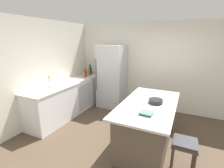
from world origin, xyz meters
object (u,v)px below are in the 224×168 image
(flower_vase, at_px, (50,84))
(mixing_bowl, at_px, (156,101))
(hot_sauce_bottle, at_px, (86,73))
(kitchen_island, at_px, (148,124))
(wine_bottle, at_px, (90,71))
(syrup_bottle, at_px, (91,71))
(sink_faucet, at_px, (58,79))
(refrigerator, at_px, (112,77))
(cookbook_stack, at_px, (146,113))
(vinegar_bottle, at_px, (85,73))
(bar_stool, at_px, (184,148))
(whiskey_bottle, at_px, (85,74))
(olive_oil_bottle, at_px, (89,71))

(flower_vase, height_order, mixing_bowl, flower_vase)
(mixing_bowl, bearing_deg, hot_sauce_bottle, 151.67)
(kitchen_island, height_order, wine_bottle, wine_bottle)
(syrup_bottle, bearing_deg, sink_faucet, -91.39)
(refrigerator, xyz_separation_m, mixing_bowl, (1.65, -1.50, -0.02))
(hot_sauce_bottle, bearing_deg, cookbook_stack, -37.75)
(cookbook_stack, bearing_deg, sink_faucet, 164.89)
(kitchen_island, distance_m, flower_vase, 2.50)
(sink_faucet, bearing_deg, wine_bottle, 86.62)
(kitchen_island, xyz_separation_m, hot_sauce_bottle, (-2.42, 1.42, 0.56))
(wine_bottle, bearing_deg, syrup_bottle, 114.23)
(cookbook_stack, bearing_deg, refrigerator, 127.90)
(syrup_bottle, distance_m, vinegar_bottle, 0.38)
(wine_bottle, bearing_deg, sink_faucet, -93.38)
(hot_sauce_bottle, bearing_deg, wine_bottle, 76.78)
(bar_stool, relative_size, syrup_bottle, 2.18)
(whiskey_bottle, bearing_deg, refrigerator, 21.79)
(mixing_bowl, bearing_deg, wine_bottle, 148.02)
(hot_sauce_bottle, distance_m, mixing_bowl, 2.88)
(bar_stool, bearing_deg, hot_sauce_bottle, 147.23)
(bar_stool, bearing_deg, vinegar_bottle, 148.22)
(refrigerator, bearing_deg, mixing_bowl, -42.31)
(refrigerator, height_order, sink_faucet, refrigerator)
(bar_stool, distance_m, vinegar_bottle, 3.68)
(wine_bottle, xyz_separation_m, cookbook_stack, (2.45, -2.12, -0.15))
(syrup_bottle, relative_size, whiskey_bottle, 1.11)
(bar_stool, height_order, vinegar_bottle, vinegar_bottle)
(kitchen_island, relative_size, hot_sauce_bottle, 9.19)
(kitchen_island, height_order, refrigerator, refrigerator)
(hot_sauce_bottle, bearing_deg, olive_oil_bottle, 59.10)
(refrigerator, distance_m, wine_bottle, 0.85)
(cookbook_stack, bearing_deg, kitchen_island, 97.99)
(bar_stool, bearing_deg, mixing_bowl, 132.35)
(refrigerator, distance_m, mixing_bowl, 2.23)
(refrigerator, xyz_separation_m, olive_oil_bottle, (-0.82, -0.03, 0.10))
(sink_faucet, xyz_separation_m, flower_vase, (0.03, -0.31, -0.07))
(refrigerator, relative_size, wine_bottle, 5.41)
(flower_vase, height_order, whiskey_bottle, flower_vase)
(flower_vase, bearing_deg, whiskey_bottle, 86.14)
(flower_vase, height_order, hot_sauce_bottle, flower_vase)
(bar_stool, bearing_deg, whiskey_bottle, 149.12)
(syrup_bottle, relative_size, wine_bottle, 0.81)
(wine_bottle, height_order, hot_sauce_bottle, wine_bottle)
(syrup_bottle, height_order, wine_bottle, wine_bottle)
(vinegar_bottle, xyz_separation_m, mixing_bowl, (2.52, -1.28, -0.10))
(bar_stool, distance_m, mixing_bowl, 0.97)
(hot_sauce_bottle, xyz_separation_m, mixing_bowl, (2.53, -1.37, -0.07))
(cookbook_stack, bearing_deg, vinegar_bottle, 143.31)
(flower_vase, xyz_separation_m, whiskey_bottle, (0.09, 1.37, 0.01))
(kitchen_island, distance_m, syrup_bottle, 3.02)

